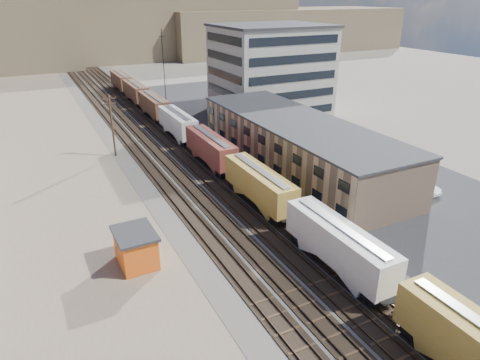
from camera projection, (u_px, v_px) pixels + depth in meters
name	position (u px, v px, depth m)	size (l,w,h in m)	color
ground	(310.00, 286.00, 38.56)	(300.00, 300.00, 0.00)	#6B6356
ballast_bed	(153.00, 135.00, 79.45)	(18.00, 200.00, 0.06)	#4C4742
dirt_yard	(40.00, 172.00, 63.03)	(24.00, 180.00, 0.03)	#766451
asphalt_lot	(297.00, 141.00, 76.26)	(26.00, 120.00, 0.04)	#232326
rail_tracks	(150.00, 135.00, 79.19)	(11.40, 200.00, 0.24)	black
freight_train	(193.00, 134.00, 70.97)	(3.00, 119.74, 4.46)	black
warehouse	(296.00, 144.00, 63.73)	(12.40, 40.40, 7.25)	tan
office_tower	(271.00, 70.00, 91.34)	(22.60, 18.60, 18.45)	#9E998E
utility_pole_north	(112.00, 124.00, 67.29)	(2.20, 0.32, 10.00)	#382619
radio_mast	(164.00, 75.00, 86.47)	(1.20, 0.16, 18.00)	black
hills_north	(67.00, 21.00, 170.35)	(265.00, 80.00, 32.00)	brown
maintenance_shed	(136.00, 248.00, 41.06)	(3.81, 4.89, 3.54)	orange
parked_car_white	(421.00, 186.00, 56.58)	(1.79, 5.13, 1.69)	white
parked_car_silver	(411.00, 185.00, 57.16)	(2.05, 5.05, 1.47)	#A7A8AF
parked_car_blue	(281.00, 115.00, 90.09)	(2.53, 5.49, 1.52)	navy
parked_car_far	(301.00, 116.00, 88.75)	(1.85, 4.60, 1.57)	silver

